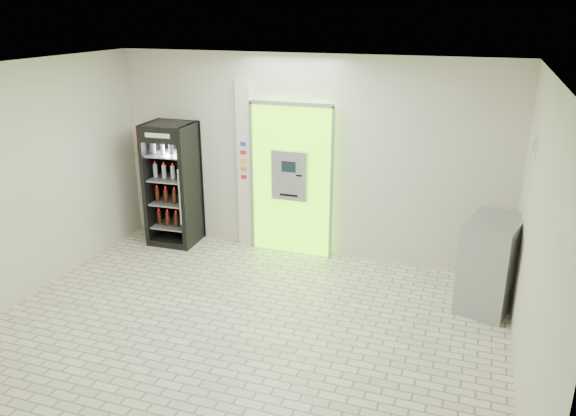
% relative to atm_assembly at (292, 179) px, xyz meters
% --- Properties ---
extents(ground, '(6.00, 6.00, 0.00)m').
position_rel_atm_assembly_xyz_m(ground, '(0.20, -2.41, -1.17)').
color(ground, beige).
rests_on(ground, ground).
extents(room_shell, '(6.00, 6.00, 6.00)m').
position_rel_atm_assembly_xyz_m(room_shell, '(0.20, -2.41, 0.67)').
color(room_shell, silver).
rests_on(room_shell, ground).
extents(atm_assembly, '(1.30, 0.24, 2.33)m').
position_rel_atm_assembly_xyz_m(atm_assembly, '(0.00, 0.00, 0.00)').
color(atm_assembly, '#70EF07').
rests_on(atm_assembly, ground).
extents(pillar, '(0.22, 0.11, 2.60)m').
position_rel_atm_assembly_xyz_m(pillar, '(-0.78, 0.04, 0.13)').
color(pillar, silver).
rests_on(pillar, ground).
extents(beverage_cooler, '(0.76, 0.71, 1.94)m').
position_rel_atm_assembly_xyz_m(beverage_cooler, '(-1.91, -0.24, -0.24)').
color(beverage_cooler, black).
rests_on(beverage_cooler, ground).
extents(steel_cabinet, '(0.81, 1.00, 1.17)m').
position_rel_atm_assembly_xyz_m(steel_cabinet, '(2.90, -0.83, -0.58)').
color(steel_cabinet, '#979A9E').
rests_on(steel_cabinet, ground).
extents(exit_sign, '(0.02, 0.22, 0.26)m').
position_rel_atm_assembly_xyz_m(exit_sign, '(3.19, -1.01, 0.95)').
color(exit_sign, white).
rests_on(exit_sign, room_shell).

